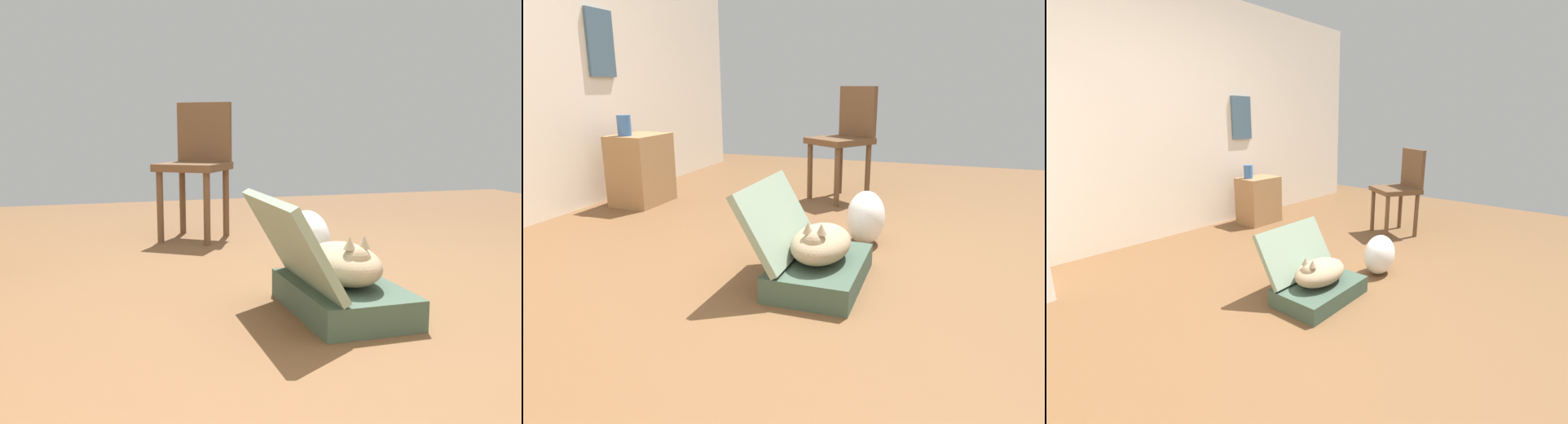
% 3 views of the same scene
% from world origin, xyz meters
% --- Properties ---
extents(ground_plane, '(7.68, 7.68, 0.00)m').
position_xyz_m(ground_plane, '(0.00, 0.00, 0.00)').
color(ground_plane, brown).
rests_on(ground_plane, ground).
extents(wall_back, '(6.40, 0.15, 2.60)m').
position_xyz_m(wall_back, '(0.00, 2.26, 1.30)').
color(wall_back, beige).
rests_on(wall_back, ground).
extents(suitcase_base, '(0.64, 0.41, 0.12)m').
position_xyz_m(suitcase_base, '(-0.04, 0.04, 0.06)').
color(suitcase_base, '#384C3D').
rests_on(suitcase_base, ground).
extents(suitcase_lid, '(0.64, 0.24, 0.37)m').
position_xyz_m(suitcase_lid, '(-0.04, 0.27, 0.31)').
color(suitcase_lid, gray).
rests_on(suitcase_lid, suitcase_base).
extents(cat, '(0.52, 0.28, 0.22)m').
position_xyz_m(cat, '(-0.05, 0.04, 0.21)').
color(cat, '#998466').
rests_on(cat, suitcase_base).
extents(plastic_bag_white, '(0.31, 0.23, 0.33)m').
position_xyz_m(plastic_bag_white, '(0.63, -0.07, 0.16)').
color(plastic_bag_white, white).
rests_on(plastic_bag_white, ground).
extents(side_table, '(0.47, 0.35, 0.57)m').
position_xyz_m(side_table, '(1.04, 1.85, 0.28)').
color(side_table, olive).
rests_on(side_table, ground).
extents(vase_tall, '(0.11, 0.11, 0.16)m').
position_xyz_m(vase_tall, '(0.92, 1.89, 0.65)').
color(vase_tall, '#38609E').
rests_on(vase_tall, side_table).
extents(chair, '(0.60, 0.59, 0.94)m').
position_xyz_m(chair, '(1.75, 0.31, 0.53)').
color(chair, brown).
rests_on(chair, ground).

